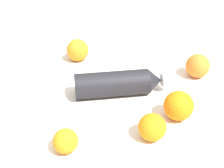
{
  "coord_description": "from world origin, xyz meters",
  "views": [
    {
      "loc": [
        -0.72,
        -0.02,
        0.51
      ],
      "look_at": [
        0.03,
        -0.03,
        0.04
      ],
      "focal_mm": 47.28,
      "sensor_mm": 36.0,
      "label": 1
    }
  ],
  "objects": [
    {
      "name": "ground_plane",
      "position": [
        0.0,
        0.0,
        0.0
      ],
      "size": [
        2.4,
        2.4,
        0.0
      ],
      "primitive_type": "plane",
      "color": "silver"
    },
    {
      "name": "orange_2",
      "position": [
        -0.08,
        -0.2,
        0.04
      ],
      "size": [
        0.08,
        0.08,
        0.08
      ],
      "primitive_type": "sphere",
      "color": "orange",
      "rests_on": "ground_plane"
    },
    {
      "name": "orange_3",
      "position": [
        -0.16,
        -0.12,
        0.04
      ],
      "size": [
        0.07,
        0.07,
        0.07
      ],
      "primitive_type": "sphere",
      "color": "orange",
      "rests_on": "ground_plane"
    },
    {
      "name": "orange_1",
      "position": [
        0.14,
        -0.31,
        0.04
      ],
      "size": [
        0.08,
        0.08,
        0.08
      ],
      "primitive_type": "sphere",
      "color": "orange",
      "rests_on": "ground_plane"
    },
    {
      "name": "water_bottle",
      "position": [
        0.04,
        -0.05,
        0.04
      ],
      "size": [
        0.11,
        0.29,
        0.08
      ],
      "rotation": [
        0.0,
        0.0,
        4.86
      ],
      "color": "black",
      "rests_on": "ground_plane"
    },
    {
      "name": "orange_0",
      "position": [
        -0.2,
        0.08,
        0.03
      ],
      "size": [
        0.06,
        0.06,
        0.06
      ],
      "primitive_type": "sphere",
      "color": "orange",
      "rests_on": "ground_plane"
    },
    {
      "name": "orange_4",
      "position": [
        0.27,
        0.1,
        0.04
      ],
      "size": [
        0.08,
        0.08,
        0.08
      ],
      "primitive_type": "sphere",
      "color": "orange",
      "rests_on": "ground_plane"
    }
  ]
}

